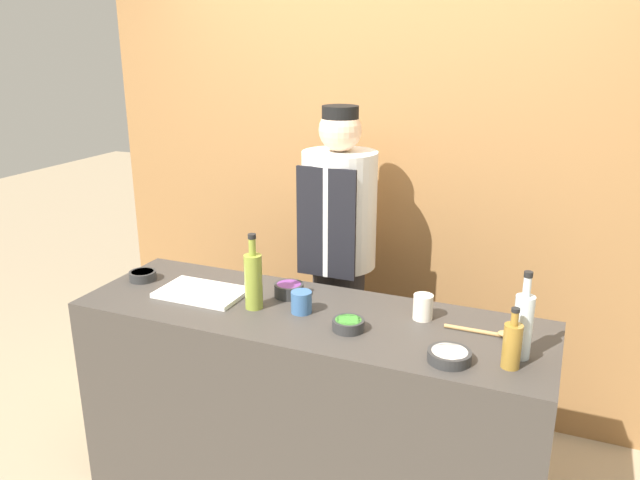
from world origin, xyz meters
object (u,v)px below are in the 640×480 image
object	(u,v)px
bottle_oil	(253,279)
cup_cream	(423,307)
bottle_clear	(523,325)
sauce_bowl_purple	(289,289)
cup_blue	(301,302)
sauce_bowl_brown	(143,275)
wooden_spoon	(489,332)
bottle_vinegar	(512,344)
chef_center	(339,263)
cutting_board	(202,292)
sauce_bowl_green	(348,324)
sauce_bowl_white	(449,356)

from	to	relation	value
bottle_oil	cup_cream	size ratio (longest dim) A/B	3.14
bottle_clear	sauce_bowl_purple	bearing A→B (deg)	169.63
sauce_bowl_purple	bottle_clear	distance (m)	1.02
cup_blue	sauce_bowl_purple	bearing A→B (deg)	131.98
bottle_clear	cup_cream	world-z (taller)	bottle_clear
sauce_bowl_brown	wooden_spoon	size ratio (longest dim) A/B	0.48
bottle_vinegar	chef_center	xyz separation A→B (m)	(-0.92, 0.74, -0.08)
cutting_board	bottle_vinegar	xyz separation A→B (m)	(1.34, -0.13, 0.08)
sauce_bowl_green	cutting_board	distance (m)	0.73
bottle_vinegar	chef_center	world-z (taller)	chef_center
sauce_bowl_purple	sauce_bowl_green	distance (m)	0.42
sauce_bowl_purple	cup_blue	distance (m)	0.18
sauce_bowl_purple	sauce_bowl_green	bearing A→B (deg)	-30.87
sauce_bowl_white	chef_center	distance (m)	1.06
sauce_bowl_purple	sauce_bowl_brown	xyz separation A→B (m)	(-0.72, -0.09, -0.01)
sauce_bowl_brown	bottle_clear	xyz separation A→B (m)	(1.72, -0.09, 0.10)
cup_blue	wooden_spoon	size ratio (longest dim) A/B	0.35
sauce_bowl_white	cup_blue	world-z (taller)	cup_blue
sauce_bowl_white	bottle_vinegar	bearing A→B (deg)	11.51
bottle_vinegar	chef_center	distance (m)	1.18
cutting_board	wooden_spoon	size ratio (longest dim) A/B	1.43
cutting_board	cup_cream	world-z (taller)	cup_cream
sauce_bowl_purple	bottle_oil	bearing A→B (deg)	-115.67
sauce_bowl_green	cutting_board	xyz separation A→B (m)	(-0.72, 0.08, -0.01)
bottle_vinegar	wooden_spoon	size ratio (longest dim) A/B	0.84
bottle_vinegar	bottle_clear	world-z (taller)	bottle_clear
sauce_bowl_white	bottle_clear	size ratio (longest dim) A/B	0.47
bottle_clear	chef_center	xyz separation A→B (m)	(-0.94, 0.65, -0.12)
sauce_bowl_green	cup_cream	xyz separation A→B (m)	(0.24, 0.21, 0.03)
cup_cream	sauce_bowl_purple	bearing A→B (deg)	179.74
wooden_spoon	chef_center	distance (m)	0.97
cup_blue	wooden_spoon	xyz separation A→B (m)	(0.75, 0.09, -0.03)
cutting_board	wooden_spoon	distance (m)	1.24
cutting_board	wooden_spoon	world-z (taller)	wooden_spoon
cup_blue	chef_center	size ratio (longest dim) A/B	0.05
cutting_board	bottle_clear	distance (m)	1.37
cutting_board	bottle_clear	xyz separation A→B (m)	(1.37, -0.05, 0.12)
sauce_bowl_purple	cutting_board	xyz separation A→B (m)	(-0.37, -0.14, -0.02)
sauce_bowl_purple	cup_blue	size ratio (longest dim) A/B	1.41
sauce_bowl_purple	sauce_bowl_white	world-z (taller)	sauce_bowl_purple
bottle_oil	chef_center	distance (m)	0.66
sauce_bowl_brown	wooden_spoon	xyz separation A→B (m)	(1.59, 0.04, -0.01)
sauce_bowl_white	cutting_board	bearing A→B (deg)	171.23
chef_center	sauce_bowl_green	bearing A→B (deg)	-66.01
sauce_bowl_white	chef_center	bearing A→B (deg)	132.72
bottle_vinegar	cup_blue	bearing A→B (deg)	171.09
bottle_oil	bottle_clear	size ratio (longest dim) A/B	1.00
sauce_bowl_purple	bottle_clear	bearing A→B (deg)	-10.37
cutting_board	cup_blue	bearing A→B (deg)	-0.04
bottle_oil	cutting_board	bearing A→B (deg)	172.94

